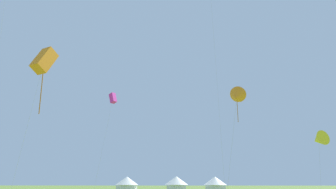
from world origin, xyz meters
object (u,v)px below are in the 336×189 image
object	(u,v)px
festival_tent_center	(127,183)
festival_tent_left	(215,184)
festival_tent_right	(176,183)
kite_yellow_delta	(319,140)
kite_orange_delta	(237,96)
kite_magenta_box	(113,98)
kite_orange_box	(44,61)

from	to	relation	value
festival_tent_center	festival_tent_left	xyz separation A→B (m)	(17.47, 0.00, -0.01)
festival_tent_center	festival_tent_right	world-z (taller)	festival_tent_right
kite_yellow_delta	kite_orange_delta	distance (m)	22.53
festival_tent_right	kite_orange_delta	bearing A→B (deg)	-79.07
kite_yellow_delta	festival_tent_center	world-z (taller)	kite_yellow_delta
festival_tent_center	kite_magenta_box	bearing A→B (deg)	-89.33
kite_magenta_box	festival_tent_center	xyz separation A→B (m)	(-0.21, 18.16, -12.89)
festival_tent_left	kite_magenta_box	bearing A→B (deg)	-133.54
festival_tent_center	kite_orange_box	bearing A→B (deg)	-92.80
kite_magenta_box	festival_tent_left	size ratio (longest dim) A/B	3.39
kite_yellow_delta	kite_orange_delta	bearing A→B (deg)	-131.35
kite_orange_delta	kite_magenta_box	distance (m)	23.41
kite_orange_box	kite_yellow_delta	distance (m)	40.05
kite_orange_box	festival_tent_right	size ratio (longest dim) A/B	3.03
kite_orange_delta	festival_tent_left	world-z (taller)	kite_orange_delta
kite_yellow_delta	festival_tent_left	distance (m)	23.34
kite_orange_delta	kite_magenta_box	xyz separation A→B (m)	(-16.29, 16.33, 4.02)
festival_tent_right	festival_tent_left	xyz separation A→B (m)	(7.63, 0.00, -0.04)
kite_orange_box	kite_yellow_delta	bearing A→B (deg)	33.32
kite_orange_box	festival_tent_left	world-z (taller)	kite_orange_box
festival_tent_center	festival_tent_right	size ratio (longest dim) A/B	0.98
kite_orange_delta	kite_magenta_box	size ratio (longest dim) A/B	0.75
festival_tent_left	kite_orange_box	bearing A→B (deg)	-116.14
kite_orange_box	festival_tent_center	world-z (taller)	kite_orange_box
kite_orange_box	festival_tent_left	distance (m)	45.41
festival_tent_center	festival_tent_left	world-z (taller)	festival_tent_center
festival_tent_right	kite_magenta_box	bearing A→B (deg)	-117.94
kite_magenta_box	festival_tent_right	size ratio (longest dim) A/B	3.31
kite_yellow_delta	kite_orange_delta	xyz separation A→B (m)	(-14.80, -16.81, 2.48)
kite_orange_box	festival_tent_center	size ratio (longest dim) A/B	3.09
kite_yellow_delta	festival_tent_left	bearing A→B (deg)	128.03
kite_yellow_delta	kite_magenta_box	size ratio (longest dim) A/B	0.61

